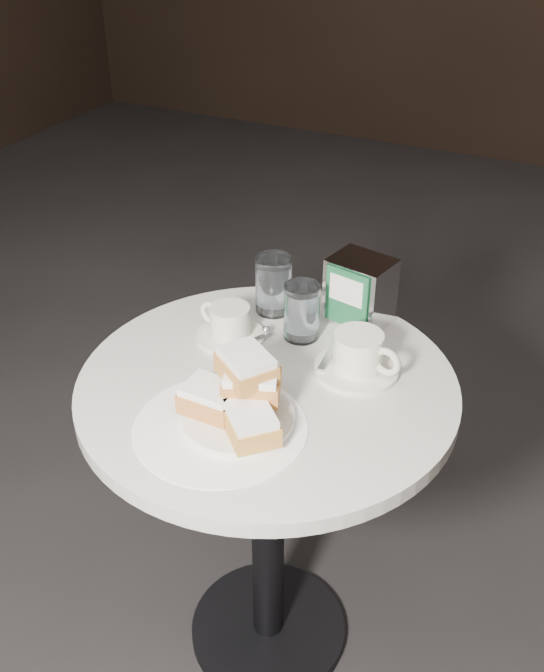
{
  "coord_description": "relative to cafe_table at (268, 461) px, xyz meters",
  "views": [
    {
      "loc": [
        0.49,
        -0.99,
        1.56
      ],
      "look_at": [
        0.0,
        0.02,
        0.83
      ],
      "focal_mm": 40.0,
      "sensor_mm": 36.0,
      "label": 1
    }
  ],
  "objects": [
    {
      "name": "napkin_dispenser",
      "position": [
        0.08,
        0.27,
        0.27
      ],
      "size": [
        0.14,
        0.12,
        0.14
      ],
      "rotation": [
        0.0,
        0.0,
        -0.21
      ],
      "color": "silver",
      "rests_on": "cafe_table"
    },
    {
      "name": "water_glass_left",
      "position": [
        -0.1,
        0.23,
        0.26
      ],
      "size": [
        0.08,
        0.08,
        0.12
      ],
      "rotation": [
        0.0,
        0.0,
        0.09
      ],
      "color": "white",
      "rests_on": "cafe_table"
    },
    {
      "name": "coffee_cup_right",
      "position": [
        0.14,
        0.1,
        0.23
      ],
      "size": [
        0.18,
        0.18,
        0.08
      ],
      "rotation": [
        0.0,
        0.0,
        -0.18
      ],
      "color": "silver",
      "rests_on": "cafe_table"
    },
    {
      "name": "coffee_cup_left",
      "position": [
        -0.13,
        0.1,
        0.23
      ],
      "size": [
        0.16,
        0.16,
        0.07
      ],
      "rotation": [
        0.0,
        0.0,
        -0.19
      ],
      "color": "silver",
      "rests_on": "cafe_table"
    },
    {
      "name": "beignet_plate",
      "position": [
        0.01,
        -0.12,
        0.24
      ],
      "size": [
        0.24,
        0.24,
        0.12
      ],
      "rotation": [
        0.0,
        0.0,
        -0.34
      ],
      "color": "silver",
      "rests_on": "cafe_table"
    },
    {
      "name": "water_glass_right",
      "position": [
        -0.0,
        0.16,
        0.25
      ],
      "size": [
        0.07,
        0.07,
        0.12
      ],
      "rotation": [
        0.0,
        0.0,
        -0.03
      ],
      "color": "white",
      "rests_on": "cafe_table"
    },
    {
      "name": "ground",
      "position": [
        0.0,
        0.0,
        -0.55
      ],
      "size": [
        7.0,
        7.0,
        0.0
      ],
      "primitive_type": "plane",
      "color": "black",
      "rests_on": "ground"
    },
    {
      "name": "sugar_spill",
      "position": [
        -0.01,
        -0.15,
        0.2
      ],
      "size": [
        0.37,
        0.37,
        0.0
      ],
      "primitive_type": "cylinder",
      "rotation": [
        0.0,
        0.0,
        -0.32
      ],
      "color": "white",
      "rests_on": "cafe_table"
    },
    {
      "name": "cafe_table",
      "position": [
        0.0,
        0.0,
        0.0
      ],
      "size": [
        0.7,
        0.7,
        0.74
      ],
      "color": "black",
      "rests_on": "ground"
    }
  ]
}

